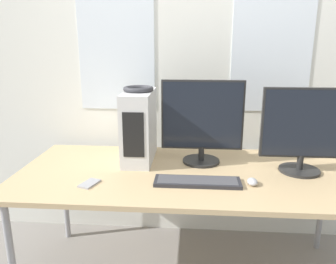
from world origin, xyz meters
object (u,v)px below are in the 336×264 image
headphones (138,89)px  monitor_right_near (304,130)px  monitor_main (202,121)px  keyboard (197,182)px  mouse (252,182)px  cell_phone (89,183)px  pc_tower (139,126)px

headphones → monitor_right_near: bearing=-8.3°
monitor_main → keyboard: monitor_main is taller
monitor_main → mouse: size_ratio=6.50×
monitor_main → keyboard: (-0.03, -0.34, -0.26)m
cell_phone → keyboard: bearing=24.3°
monitor_main → keyboard: size_ratio=1.12×
headphones → cell_phone: size_ratio=1.38×
monitor_main → monitor_right_near: 0.60m
monitor_main → mouse: monitor_main is taller
pc_tower → cell_phone: 0.52m
pc_tower → monitor_right_near: size_ratio=0.90×
keyboard → headphones: bearing=135.8°
headphones → monitor_right_near: monitor_right_near is taller
keyboard → cell_phone: keyboard is taller
pc_tower → monitor_right_near: bearing=-8.3°
monitor_main → monitor_right_near: size_ratio=1.05×
headphones → keyboard: bearing=-44.2°
pc_tower → monitor_main: (0.40, -0.03, 0.05)m
monitor_right_near → keyboard: bearing=-160.1°
headphones → monitor_main: size_ratio=0.36×
monitor_right_near → headphones: bearing=171.7°
pc_tower → mouse: 0.79m
monitor_main → keyboard: bearing=-94.5°
monitor_main → cell_phone: 0.78m
pc_tower → keyboard: 0.57m
keyboard → mouse: 0.30m
pc_tower → monitor_right_near: monitor_right_near is taller
pc_tower → keyboard: bearing=-44.1°
pc_tower → cell_phone: bearing=-116.6°
headphones → cell_phone: headphones is taller
keyboard → cell_phone: (-0.59, -0.06, -0.01)m
monitor_right_near → cell_phone: 1.26m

